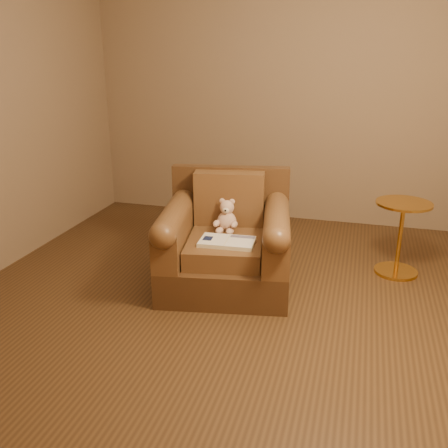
# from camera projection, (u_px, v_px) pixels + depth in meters

# --- Properties ---
(floor) EXTENTS (4.00, 4.00, 0.00)m
(floor) POSITION_uv_depth(u_px,v_px,m) (230.00, 297.00, 3.77)
(floor) COLOR #4F331B
(floor) RESTS_ON ground
(room) EXTENTS (4.02, 4.02, 2.71)m
(room) POSITION_uv_depth(u_px,v_px,m) (232.00, 59.00, 3.19)
(room) COLOR #8B7056
(room) RESTS_ON ground
(armchair) EXTENTS (1.11, 1.07, 0.87)m
(armchair) POSITION_uv_depth(u_px,v_px,m) (226.00, 244.00, 3.90)
(armchair) COLOR #4B2E19
(armchair) RESTS_ON floor
(teddy_bear) EXTENTS (0.19, 0.22, 0.26)m
(teddy_bear) POSITION_uv_depth(u_px,v_px,m) (226.00, 219.00, 3.91)
(teddy_bear) COLOR #D8AD97
(teddy_bear) RESTS_ON armchair
(guidebook) EXTENTS (0.42, 0.27, 0.03)m
(guidebook) POSITION_uv_depth(u_px,v_px,m) (227.00, 242.00, 3.68)
(guidebook) COLOR beige
(guidebook) RESTS_ON armchair
(side_table) EXTENTS (0.44, 0.44, 0.62)m
(side_table) POSITION_uv_depth(u_px,v_px,m) (400.00, 236.00, 4.07)
(side_table) COLOR gold
(side_table) RESTS_ON floor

